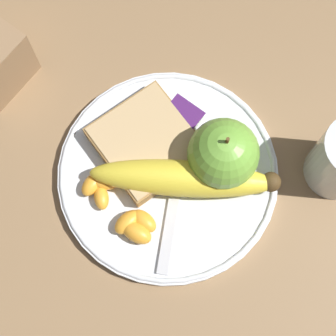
{
  "coord_description": "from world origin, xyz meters",
  "views": [
    {
      "loc": [
        0.1,
        -0.13,
        0.61
      ],
      "look_at": [
        0.0,
        0.0,
        0.03
      ],
      "focal_mm": 60.0,
      "sensor_mm": 36.0,
      "label": 1
    }
  ],
  "objects_px": {
    "apple": "(223,154)",
    "banana": "(186,177)",
    "plate": "(168,174)",
    "fork": "(177,182)",
    "bread_slice": "(147,143)",
    "jam_packet": "(183,117)"
  },
  "relations": [
    {
      "from": "banana",
      "to": "fork",
      "type": "relative_size",
      "value": 1.17
    },
    {
      "from": "fork",
      "to": "bread_slice",
      "type": "bearing_deg",
      "value": 47.41
    },
    {
      "from": "bread_slice",
      "to": "banana",
      "type": "bearing_deg",
      "value": -6.88
    },
    {
      "from": "apple",
      "to": "bread_slice",
      "type": "relative_size",
      "value": 0.66
    },
    {
      "from": "apple",
      "to": "jam_packet",
      "type": "distance_m",
      "value": 0.07
    },
    {
      "from": "banana",
      "to": "fork",
      "type": "height_order",
      "value": "banana"
    },
    {
      "from": "apple",
      "to": "jam_packet",
      "type": "height_order",
      "value": "apple"
    },
    {
      "from": "plate",
      "to": "apple",
      "type": "bearing_deg",
      "value": 47.27
    },
    {
      "from": "plate",
      "to": "apple",
      "type": "xyz_separation_m",
      "value": [
        0.04,
        0.04,
        0.04
      ]
    },
    {
      "from": "plate",
      "to": "jam_packet",
      "type": "height_order",
      "value": "jam_packet"
    },
    {
      "from": "apple",
      "to": "banana",
      "type": "height_order",
      "value": "apple"
    },
    {
      "from": "plate",
      "to": "bread_slice",
      "type": "height_order",
      "value": "bread_slice"
    },
    {
      "from": "apple",
      "to": "fork",
      "type": "bearing_deg",
      "value": -119.39
    },
    {
      "from": "bread_slice",
      "to": "fork",
      "type": "relative_size",
      "value": 0.8
    },
    {
      "from": "apple",
      "to": "banana",
      "type": "distance_m",
      "value": 0.05
    },
    {
      "from": "banana",
      "to": "fork",
      "type": "bearing_deg",
      "value": -138.18
    },
    {
      "from": "banana",
      "to": "bread_slice",
      "type": "bearing_deg",
      "value": 173.12
    },
    {
      "from": "apple",
      "to": "plate",
      "type": "bearing_deg",
      "value": -132.73
    },
    {
      "from": "plate",
      "to": "fork",
      "type": "bearing_deg",
      "value": -9.4
    },
    {
      "from": "apple",
      "to": "banana",
      "type": "bearing_deg",
      "value": -115.3
    },
    {
      "from": "apple",
      "to": "fork",
      "type": "relative_size",
      "value": 0.53
    },
    {
      "from": "jam_packet",
      "to": "fork",
      "type": "bearing_deg",
      "value": -58.02
    }
  ]
}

